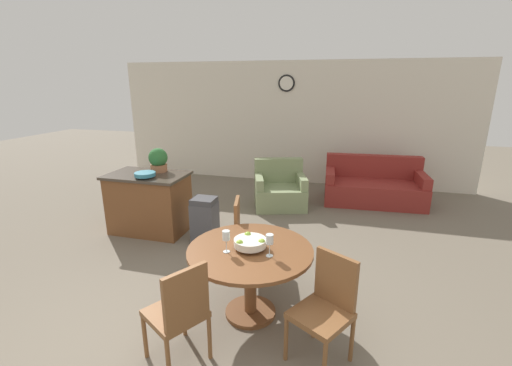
{
  "coord_description": "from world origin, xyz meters",
  "views": [
    {
      "loc": [
        1.32,
        -2.11,
        2.25
      ],
      "look_at": [
        0.16,
        2.21,
        0.92
      ],
      "focal_mm": 24.0,
      "sensor_mm": 36.0,
      "label": 1
    }
  ],
  "objects_px": {
    "teal_bowl": "(145,174)",
    "couch": "(373,187)",
    "dining_table": "(250,264)",
    "fruit_bowl": "(250,242)",
    "armchair": "(280,191)",
    "dining_chair_near_left": "(180,310)",
    "dining_chair_far_side": "(247,232)",
    "wine_glass_right": "(270,240)",
    "dining_chair_near_right": "(326,304)",
    "potted_plant": "(158,160)",
    "wine_glass_left": "(226,236)",
    "kitchen_island": "(149,203)",
    "trash_bin": "(205,220)"
  },
  "relations": [
    {
      "from": "fruit_bowl",
      "to": "potted_plant",
      "type": "bearing_deg",
      "value": 138.56
    },
    {
      "from": "couch",
      "to": "armchair",
      "type": "height_order",
      "value": "couch"
    },
    {
      "from": "wine_glass_left",
      "to": "trash_bin",
      "type": "relative_size",
      "value": 0.32
    },
    {
      "from": "wine_glass_left",
      "to": "wine_glass_right",
      "type": "xyz_separation_m",
      "value": [
        0.4,
        0.03,
        0.0
      ]
    },
    {
      "from": "couch",
      "to": "kitchen_island",
      "type": "bearing_deg",
      "value": -149.37
    },
    {
      "from": "dining_table",
      "to": "couch",
      "type": "xyz_separation_m",
      "value": [
        1.37,
        3.86,
        -0.27
      ]
    },
    {
      "from": "dining_chair_near_right",
      "to": "dining_chair_near_left",
      "type": "bearing_deg",
      "value": 50.1
    },
    {
      "from": "dining_chair_far_side",
      "to": "trash_bin",
      "type": "bearing_deg",
      "value": -140.26
    },
    {
      "from": "trash_bin",
      "to": "couch",
      "type": "relative_size",
      "value": 0.36
    },
    {
      "from": "dining_chair_near_right",
      "to": "couch",
      "type": "height_order",
      "value": "dining_chair_near_right"
    },
    {
      "from": "teal_bowl",
      "to": "couch",
      "type": "bearing_deg",
      "value": 36.87
    },
    {
      "from": "teal_bowl",
      "to": "couch",
      "type": "xyz_separation_m",
      "value": [
        3.34,
        2.51,
        -0.67
      ]
    },
    {
      "from": "dining_chair_near_left",
      "to": "potted_plant",
      "type": "bearing_deg",
      "value": 63.97
    },
    {
      "from": "dining_chair_near_left",
      "to": "couch",
      "type": "distance_m",
      "value": 4.94
    },
    {
      "from": "dining_chair_near_right",
      "to": "dining_chair_far_side",
      "type": "relative_size",
      "value": 1.0
    },
    {
      "from": "trash_bin",
      "to": "armchair",
      "type": "relative_size",
      "value": 0.6
    },
    {
      "from": "fruit_bowl",
      "to": "armchair",
      "type": "bearing_deg",
      "value": 96.01
    },
    {
      "from": "fruit_bowl",
      "to": "potted_plant",
      "type": "relative_size",
      "value": 0.85
    },
    {
      "from": "dining_chair_far_side",
      "to": "kitchen_island",
      "type": "height_order",
      "value": "kitchen_island"
    },
    {
      "from": "wine_glass_right",
      "to": "teal_bowl",
      "type": "distance_m",
      "value": 2.62
    },
    {
      "from": "couch",
      "to": "fruit_bowl",
      "type": "bearing_deg",
      "value": -113.05
    },
    {
      "from": "dining_chair_far_side",
      "to": "couch",
      "type": "bearing_deg",
      "value": 138.16
    },
    {
      "from": "wine_glass_right",
      "to": "teal_bowl",
      "type": "height_order",
      "value": "teal_bowl"
    },
    {
      "from": "dining_chair_far_side",
      "to": "potted_plant",
      "type": "height_order",
      "value": "potted_plant"
    },
    {
      "from": "fruit_bowl",
      "to": "wine_glass_right",
      "type": "relative_size",
      "value": 1.45
    },
    {
      "from": "dining_chair_near_left",
      "to": "wine_glass_right",
      "type": "height_order",
      "value": "wine_glass_right"
    },
    {
      "from": "fruit_bowl",
      "to": "potted_plant",
      "type": "height_order",
      "value": "potted_plant"
    },
    {
      "from": "dining_chair_far_side",
      "to": "potted_plant",
      "type": "bearing_deg",
      "value": -132.69
    },
    {
      "from": "fruit_bowl",
      "to": "wine_glass_right",
      "type": "distance_m",
      "value": 0.25
    },
    {
      "from": "dining_chair_far_side",
      "to": "kitchen_island",
      "type": "distance_m",
      "value": 1.94
    },
    {
      "from": "dining_chair_near_right",
      "to": "fruit_bowl",
      "type": "xyz_separation_m",
      "value": [
        -0.75,
        0.37,
        0.28
      ]
    },
    {
      "from": "dining_chair_far_side",
      "to": "trash_bin",
      "type": "xyz_separation_m",
      "value": [
        -0.81,
        0.6,
        -0.18
      ]
    },
    {
      "from": "teal_bowl",
      "to": "potted_plant",
      "type": "bearing_deg",
      "value": 88.83
    },
    {
      "from": "fruit_bowl",
      "to": "teal_bowl",
      "type": "distance_m",
      "value": 2.4
    },
    {
      "from": "dining_chair_far_side",
      "to": "armchair",
      "type": "distance_m",
      "value": 2.38
    },
    {
      "from": "dining_chair_far_side",
      "to": "couch",
      "type": "xyz_separation_m",
      "value": [
        1.64,
        3.07,
        -0.21
      ]
    },
    {
      "from": "fruit_bowl",
      "to": "dining_table",
      "type": "bearing_deg",
      "value": -9.49
    },
    {
      "from": "dining_chair_near_right",
      "to": "wine_glass_left",
      "type": "bearing_deg",
      "value": 16.63
    },
    {
      "from": "fruit_bowl",
      "to": "couch",
      "type": "height_order",
      "value": "couch"
    },
    {
      "from": "dining_chair_near_left",
      "to": "dining_chair_far_side",
      "type": "bearing_deg",
      "value": 27.6
    },
    {
      "from": "dining_table",
      "to": "dining_chair_near_left",
      "type": "distance_m",
      "value": 0.84
    },
    {
      "from": "fruit_bowl",
      "to": "potted_plant",
      "type": "distance_m",
      "value": 2.63
    },
    {
      "from": "dining_table",
      "to": "dining_chair_far_side",
      "type": "distance_m",
      "value": 0.84
    },
    {
      "from": "dining_chair_far_side",
      "to": "couch",
      "type": "relative_size",
      "value": 0.49
    },
    {
      "from": "kitchen_island",
      "to": "trash_bin",
      "type": "relative_size",
      "value": 1.77
    },
    {
      "from": "wine_glass_left",
      "to": "potted_plant",
      "type": "bearing_deg",
      "value": 133.62
    },
    {
      "from": "dining_table",
      "to": "trash_bin",
      "type": "relative_size",
      "value": 1.8
    },
    {
      "from": "wine_glass_left",
      "to": "trash_bin",
      "type": "bearing_deg",
      "value": 120.34
    },
    {
      "from": "dining_table",
      "to": "fruit_bowl",
      "type": "height_order",
      "value": "fruit_bowl"
    },
    {
      "from": "potted_plant",
      "to": "fruit_bowl",
      "type": "bearing_deg",
      "value": -41.44
    }
  ]
}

